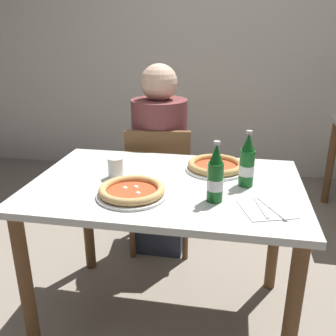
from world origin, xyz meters
TOP-DOWN VIEW (x-y plane):
  - ground_plane at (0.00, 0.00)m, footprint 8.00×8.00m
  - back_wall_tiled at (0.00, 2.20)m, footprint 7.00×0.10m
  - dining_table_main at (0.00, 0.00)m, footprint 1.20×0.80m
  - chair_behind_table at (-0.16, 0.61)m, footprint 0.44×0.44m
  - diner_seated at (-0.16, 0.66)m, footprint 0.34×0.34m
  - pizza_margherita_near at (-0.11, -0.17)m, footprint 0.29×0.29m
  - pizza_marinara_far at (0.21, 0.19)m, footprint 0.29×0.29m
  - beer_bottle_left at (0.22, -0.15)m, footprint 0.07×0.07m
  - beer_bottle_center at (0.35, 0.03)m, footprint 0.07×0.07m
  - napkin_with_cutlery at (0.42, -0.19)m, footprint 0.23×0.23m
  - paper_cup at (-0.24, 0.02)m, footprint 0.07×0.07m

SIDE VIEW (x-z plane):
  - ground_plane at x=0.00m, z-range 0.00..0.00m
  - chair_behind_table at x=-0.16m, z-range 0.06..0.91m
  - diner_seated at x=-0.16m, z-range -0.02..1.19m
  - dining_table_main at x=0.00m, z-range 0.26..1.01m
  - napkin_with_cutlery at x=0.42m, z-range 0.75..0.76m
  - pizza_margherita_near at x=-0.11m, z-range 0.75..0.79m
  - pizza_marinara_far at x=0.21m, z-range 0.75..0.79m
  - paper_cup at x=-0.24m, z-range 0.75..0.84m
  - beer_bottle_left at x=0.22m, z-range 0.73..0.98m
  - beer_bottle_center at x=0.35m, z-range 0.73..0.98m
  - back_wall_tiled at x=0.00m, z-range 0.00..2.60m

